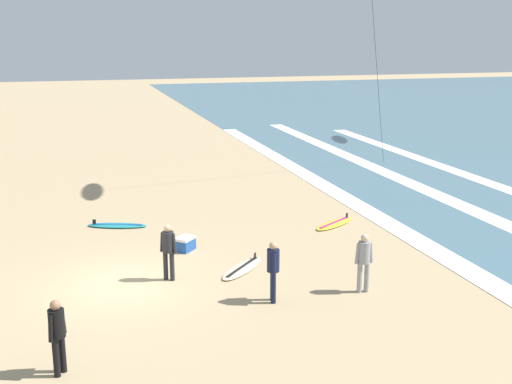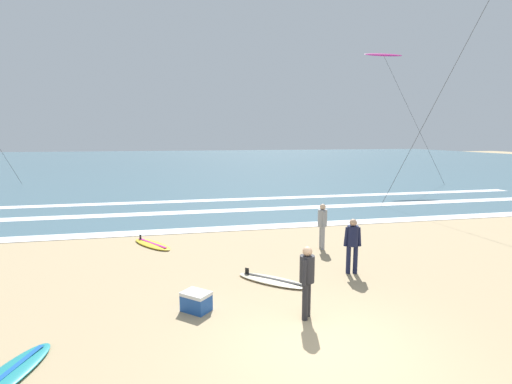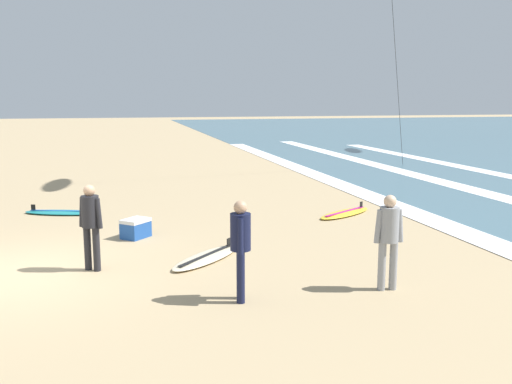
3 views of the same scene
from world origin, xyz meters
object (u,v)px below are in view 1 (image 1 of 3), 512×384
surfboard_near_water (335,223)px  surfboard_left_pile (242,268)px  surfer_left_near (57,330)px  cooler_box (185,244)px  surfboard_foreground_flat (117,225)px  surfer_background_far (168,247)px  surfer_left_far (273,266)px  surfer_mid_group (364,258)px

surfboard_near_water → surfboard_left_pile: 5.48m
surfer_left_near → cooler_box: surfer_left_near is taller
surfboard_foreground_flat → surfer_background_far: bearing=10.5°
surfboard_left_pile → surfer_left_far: bearing=4.0°
surfer_mid_group → surfboard_left_pile: 3.72m
surfer_background_far → surfer_left_far: (2.20, 2.32, 0.00)m
surfboard_foreground_flat → surfboard_near_water: bearing=75.4°
surfboard_left_pile → cooler_box: (-2.12, -1.30, 0.18)m
surfer_background_far → cooler_box: surfer_background_far is taller
surfboard_left_pile → cooler_box: size_ratio=2.58×
surfer_background_far → surfboard_left_pile: 2.35m
surfer_mid_group → surfer_background_far: bearing=-115.5°
cooler_box → surfer_background_far: bearing=-20.4°
surfer_left_far → surfer_background_far: bearing=-133.5°
surfer_left_near → surfboard_foreground_flat: (-9.89, 1.85, -0.91)m
surfer_left_far → cooler_box: bearing=-162.1°
surfer_background_far → surfboard_left_pile: (-0.19, 2.15, -0.91)m
surfer_mid_group → surfboard_near_water: bearing=163.8°
surfer_left_near → surfboard_near_water: size_ratio=0.77×
surfboard_left_pile → surfer_left_near: bearing=-47.6°
surfboard_foreground_flat → cooler_box: cooler_box is taller
surfer_mid_group → surfboard_near_water: 6.14m
surfer_left_near → surfboard_near_water: 12.29m
surfer_left_far → cooler_box: (-4.51, -1.46, -0.74)m
surfer_left_far → cooler_box: size_ratio=2.12×
surfer_left_far → surfboard_foreground_flat: 8.44m
surfboard_near_water → surfer_background_far: bearing=-61.3°
surfer_left_far → surfboard_left_pile: bearing=-176.0°
surfboard_near_water → surfboard_left_pile: size_ratio=1.07×
surfer_left_near → surfboard_near_water: (-7.94, 9.34, -0.91)m
surfer_left_near → surfer_mid_group: size_ratio=1.00×
surfer_mid_group → surfboard_near_water: size_ratio=0.77×
surfboard_left_pile → surfer_mid_group: bearing=46.8°
surfboard_foreground_flat → surfboard_left_pile: (5.31, 3.17, 0.00)m
surfer_left_near → surfboard_foreground_flat: size_ratio=0.73×
surfer_left_near → surfer_background_far: bearing=146.9°
surfer_mid_group → surfboard_near_water: (-5.83, 1.69, -0.91)m
surfer_left_near → surfer_mid_group: (-2.11, 7.65, 0.00)m
surfer_mid_group → surfboard_foreground_flat: (-7.78, -5.80, -0.91)m
surfboard_near_water → surfboard_foreground_flat: bearing=-104.6°
surfboard_foreground_flat → surfer_left_far: bearing=23.4°
surfboard_left_pile → surfboard_foreground_flat: bearing=-149.2°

